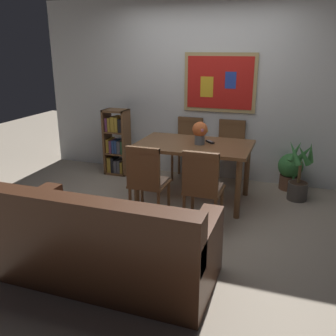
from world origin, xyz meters
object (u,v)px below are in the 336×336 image
Objects in this scene: potted_palm at (299,177)px; dining_table at (194,151)px; dining_chair_near_right at (202,184)px; leather_couch at (106,246)px; bookshelf at (117,144)px; potted_ivy at (290,170)px; dining_chair_near_left at (147,178)px; flower_vase at (200,132)px; dining_chair_far_left at (188,143)px; dining_chair_far_right at (230,147)px; tv_remote at (210,142)px.

dining_table is at bearing -161.43° from potted_palm.
leather_couch is at bearing -115.39° from dining_chair_near_right.
dining_table is 1.55m from bookshelf.
potted_palm reaches higher than potted_ivy.
dining_chair_near_left is 0.97m from flower_vase.
flower_vase is (0.30, 1.94, 0.60)m from leather_couch.
dining_chair_far_left is 1.66m from potted_palm.
bookshelf is 1.97× the size of potted_ivy.
flower_vase is (-0.25, -0.82, 0.38)m from dining_chair_far_right.
dining_chair_near_right reaches higher than tv_remote.
dining_chair_far_right reaches higher than potted_palm.
leather_couch is at bearing -117.17° from potted_ivy.
dining_chair_near_left reaches higher than dining_table.
dining_table is 1.75× the size of potted_palm.
dining_chair_near_right is 0.63m from dining_chair_near_left.
dining_chair_near_right is 1.28m from leather_couch.
bookshelf reaches higher than dining_chair_near_left.
bookshelf reaches higher than potted_ivy.
tv_remote is at bearing -55.23° from dining_chair_far_left.
bookshelf is (-1.40, 0.63, -0.17)m from dining_table.
bookshelf reaches higher than dining_chair_far_left.
leather_couch is (-0.54, -1.14, -0.23)m from dining_chair_near_right.
dining_chair_far_right is at bearing 73.43° from flower_vase.
potted_palm reaches higher than dining_table.
dining_chair_near_left is 2.05m from potted_palm.
dining_chair_far_left reaches higher than tv_remote.
tv_remote is (0.49, -0.70, 0.23)m from dining_chair_far_left.
dining_chair_far_right reaches higher than dining_table.
flower_vase reaches higher than leather_couch.
dining_chair_near_right and dining_chair_far_right have the same top height.
potted_palm is 1.25m from tv_remote.
potted_palm reaches higher than tv_remote.
dining_chair_near_left is (-0.31, -0.81, -0.12)m from dining_table.
dining_chair_far_right is 0.94m from flower_vase.
dining_chair_far_left is 1.11m from bookshelf.
dining_chair_near_right is 2.23m from bookshelf.
dining_table is 2.79× the size of potted_ivy.
flower_vase is (-1.22, -0.44, 0.60)m from potted_palm.
potted_palm is at bearing 19.66° from flower_vase.
dining_chair_far_right reaches higher than leather_couch.
dining_chair_far_right is at bearing 78.89° from tv_remote.
dining_chair_near_left reaches higher than tv_remote.
tv_remote is at bearing 47.24° from flower_vase.
dining_table is 0.79× the size of leather_couch.
flower_vase is at bearing 81.16° from leather_couch.
dining_chair_near_right is 1.00× the size of dining_chair_far_right.
potted_palm is (1.60, -0.38, -0.22)m from dining_chair_far_left.
leather_couch reaches higher than dining_table.
dining_table is at bearing 111.69° from dining_chair_near_right.
flower_vase reaches higher than bookshelf.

